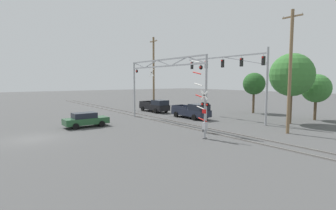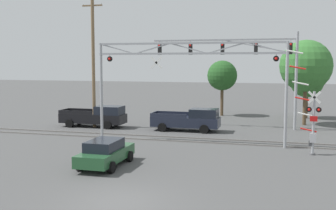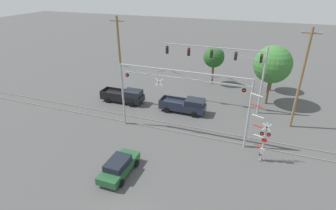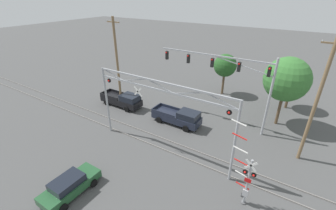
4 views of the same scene
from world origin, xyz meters
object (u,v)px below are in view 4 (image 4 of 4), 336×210
object	(u,v)px
background_tree_beyond_span	(225,66)
background_tree_far_right_verge	(293,80)
pickup_truck_lead	(179,117)
utility_pole_left	(117,64)
crossing_gantry	(160,102)
utility_pole_right	(316,103)
crossing_signal_mast	(246,180)
traffic_signal_span	(236,75)
background_tree_far_left_verge	(287,79)
sedan_waiting	(70,185)
pickup_truck_following	(123,100)

from	to	relation	value
background_tree_beyond_span	background_tree_far_right_verge	bearing A→B (deg)	0.92
pickup_truck_lead	utility_pole_left	size ratio (longest dim) A/B	0.51
utility_pole_left	background_tree_far_right_verge	size ratio (longest dim) A/B	2.02
crossing_gantry	utility_pole_right	distance (m)	12.40
crossing_signal_mast	traffic_signal_span	size ratio (longest dim) A/B	0.52
traffic_signal_span	background_tree_far_left_verge	size ratio (longest dim) A/B	1.62
crossing_signal_mast	sedan_waiting	size ratio (longest dim) A/B	1.47
crossing_signal_mast	background_tree_far_right_verge	world-z (taller)	crossing_signal_mast
background_tree_beyond_span	utility_pole_right	bearing A→B (deg)	-42.69
traffic_signal_span	sedan_waiting	distance (m)	17.68
crossing_gantry	pickup_truck_lead	world-z (taller)	crossing_gantry
background_tree_beyond_span	background_tree_far_right_verge	distance (m)	8.51
utility_pole_right	background_tree_beyond_span	xyz separation A→B (m)	(-10.83, 9.99, -1.31)
utility_pole_right	crossing_gantry	bearing A→B (deg)	-152.06
crossing_gantry	background_tree_far_right_verge	xyz separation A→B (m)	(8.62, 15.94, -1.36)
pickup_truck_lead	utility_pole_right	distance (m)	12.85
pickup_truck_lead	background_tree_beyond_span	xyz separation A→B (m)	(1.14, 10.73, 3.29)
utility_pole_left	background_tree_far_left_verge	world-z (taller)	utility_pole_left
crossing_signal_mast	pickup_truck_lead	xyz separation A→B (m)	(-9.04, 6.75, -1.18)
traffic_signal_span	utility_pole_left	xyz separation A→B (m)	(-13.24, -3.07, -0.18)
crossing_gantry	utility_pole_right	xyz separation A→B (m)	(10.95, 5.81, 0.40)
pickup_truck_following	background_tree_far_left_verge	xyz separation A→B (m)	(17.53, 6.04, 4.37)
pickup_truck_following	utility_pole_left	distance (m)	4.73
pickup_truck_following	utility_pole_left	xyz separation A→B (m)	(-0.12, -0.19, 4.73)
background_tree_far_left_verge	sedan_waiting	bearing A→B (deg)	-120.70
background_tree_far_left_verge	utility_pole_left	bearing A→B (deg)	-160.57
pickup_truck_lead	crossing_gantry	bearing A→B (deg)	-78.67
traffic_signal_span	pickup_truck_lead	distance (m)	7.46
pickup_truck_following	background_tree_beyond_span	world-z (taller)	background_tree_beyond_span
crossing_gantry	background_tree_far_right_verge	size ratio (longest dim) A/B	2.43
sedan_waiting	traffic_signal_span	bearing A→B (deg)	66.69
crossing_signal_mast	background_tree_far_left_verge	distance (m)	13.16
sedan_waiting	utility_pole_left	distance (m)	14.92
sedan_waiting	background_tree_beyond_span	bearing A→B (deg)	82.72
utility_pole_left	crossing_signal_mast	bearing A→B (deg)	-20.53
pickup_truck_following	sedan_waiting	xyz separation A→B (m)	(6.43, -12.67, -0.17)
crossing_gantry	utility_pole_right	size ratio (longest dim) A/B	1.23
pickup_truck_following	utility_pole_left	size ratio (longest dim) A/B	0.52
sedan_waiting	utility_pole_right	size ratio (longest dim) A/B	0.40
pickup_truck_lead	pickup_truck_following	size ratio (longest dim) A/B	0.98
background_tree_beyond_span	background_tree_far_left_verge	bearing A→B (deg)	-30.20
background_tree_beyond_span	background_tree_far_left_verge	size ratio (longest dim) A/B	0.76
utility_pole_left	background_tree_beyond_span	distance (m)	14.59
sedan_waiting	crossing_gantry	bearing A→B (deg)	69.35
crossing_gantry	background_tree_beyond_span	size ratio (longest dim) A/B	2.28
utility_pole_right	background_tree_beyond_span	distance (m)	14.80
traffic_signal_span	pickup_truck_following	bearing A→B (deg)	-167.59
crossing_signal_mast	utility_pole_right	size ratio (longest dim) A/B	0.59
pickup_truck_lead	utility_pole_right	size ratio (longest dim) A/B	0.52
sedan_waiting	background_tree_far_right_verge	size ratio (longest dim) A/B	0.80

